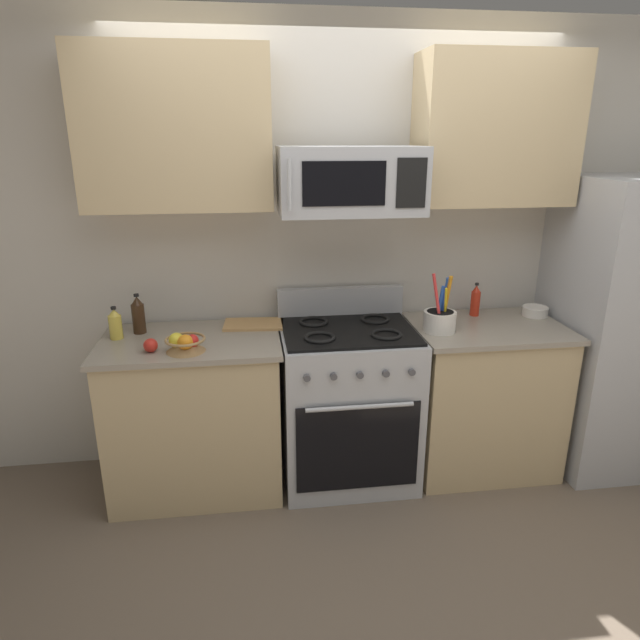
% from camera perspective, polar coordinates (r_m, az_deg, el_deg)
% --- Properties ---
extents(ground_plane, '(16.00, 16.00, 0.00)m').
position_cam_1_polar(ground_plane, '(2.97, 5.30, -22.68)').
color(ground_plane, '#6B5B4C').
extents(wall_back, '(8.00, 0.10, 2.60)m').
position_cam_1_polar(wall_back, '(3.37, 1.86, 7.25)').
color(wall_back, beige).
rests_on(wall_back, ground).
extents(counter_left, '(0.97, 0.64, 0.91)m').
position_cam_1_polar(counter_left, '(3.25, -12.70, -9.44)').
color(counter_left, tan).
rests_on(counter_left, ground).
extents(range_oven, '(0.76, 0.68, 1.09)m').
position_cam_1_polar(range_oven, '(3.28, 2.84, -8.43)').
color(range_oven, '#B2B5BA').
rests_on(range_oven, ground).
extents(counter_right, '(0.87, 0.64, 0.91)m').
position_cam_1_polar(counter_right, '(3.52, 16.32, -7.54)').
color(counter_right, tan).
rests_on(counter_right, ground).
extents(refrigerator, '(0.85, 0.75, 1.74)m').
position_cam_1_polar(refrigerator, '(3.80, 29.23, -0.53)').
color(refrigerator, '#B2B5BA').
rests_on(refrigerator, ground).
extents(microwave, '(0.75, 0.44, 0.34)m').
position_cam_1_polar(microwave, '(2.96, 3.13, 14.17)').
color(microwave, '#B2B5BA').
extents(upper_cabinets_left, '(0.96, 0.34, 0.80)m').
position_cam_1_polar(upper_cabinets_left, '(3.06, -14.63, 18.40)').
color(upper_cabinets_left, tan).
extents(upper_cabinets_right, '(0.86, 0.34, 0.80)m').
position_cam_1_polar(upper_cabinets_right, '(3.34, 17.65, 18.10)').
color(upper_cabinets_right, tan).
extents(utensil_crock, '(0.18, 0.18, 0.33)m').
position_cam_1_polar(utensil_crock, '(3.16, 12.27, 0.09)').
color(utensil_crock, white).
rests_on(utensil_crock, counter_right).
extents(fruit_basket, '(0.21, 0.21, 0.10)m').
position_cam_1_polar(fruit_basket, '(2.89, -13.76, -2.34)').
color(fruit_basket, '#9E7A4C').
rests_on(fruit_basket, counter_left).
extents(apple_loose, '(0.07, 0.07, 0.07)m').
position_cam_1_polar(apple_loose, '(2.93, -17.07, -2.52)').
color(apple_loose, red).
rests_on(apple_loose, counter_left).
extents(cutting_board, '(0.35, 0.23, 0.02)m').
position_cam_1_polar(cutting_board, '(3.22, -6.86, -0.43)').
color(cutting_board, tan).
rests_on(cutting_board, counter_left).
extents(bottle_soy, '(0.07, 0.07, 0.22)m').
position_cam_1_polar(bottle_soy, '(3.21, -18.23, 0.48)').
color(bottle_soy, '#382314').
rests_on(bottle_soy, counter_left).
extents(bottle_oil, '(0.07, 0.07, 0.18)m').
position_cam_1_polar(bottle_oil, '(3.17, -20.36, -0.41)').
color(bottle_oil, gold).
rests_on(bottle_oil, counter_left).
extents(bottle_hot_sauce, '(0.06, 0.06, 0.20)m').
position_cam_1_polar(bottle_hot_sauce, '(3.49, 15.73, 1.93)').
color(bottle_hot_sauce, red).
rests_on(bottle_hot_sauce, counter_right).
extents(prep_bowl, '(0.15, 0.15, 0.06)m').
position_cam_1_polar(prep_bowl, '(3.62, 21.29, 0.89)').
color(prep_bowl, white).
rests_on(prep_bowl, counter_right).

